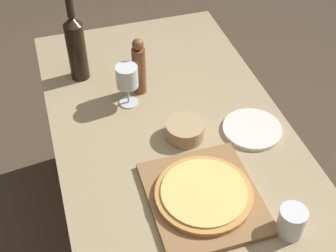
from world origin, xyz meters
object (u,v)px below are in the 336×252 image
Objects in this scene: pepper_mill at (139,67)px; small_bowl at (185,130)px; wine_bottle at (76,46)px; pizza at (204,193)px; wine_glass at (127,78)px.

pepper_mill is 1.74× the size of small_bowl.
small_bowl is (0.29, -0.44, -0.11)m from wine_bottle.
pizza is 0.52m from wine_glass.
pepper_mill is at bearing -37.63° from wine_bottle.
pepper_mill is (0.20, -0.16, -0.03)m from wine_bottle.
wine_bottle is at bearing 124.12° from wine_glass.
wine_glass reaches higher than pizza.
wine_bottle reaches higher than pepper_mill.
pizza is 2.22× the size of small_bowl.
wine_bottle is at bearing 142.37° from pepper_mill.
pepper_mill is at bearing 106.70° from small_bowl.
wine_bottle is (-0.25, 0.72, 0.11)m from pizza.
pizza is 0.28m from small_bowl.
wine_bottle is 1.50× the size of pepper_mill.
wine_glass is at bearing 122.24° from small_bowl.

